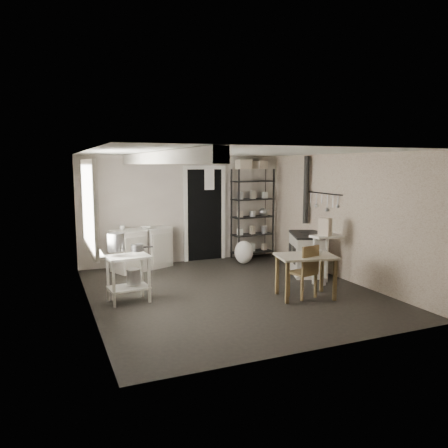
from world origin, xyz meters
name	(u,v)px	position (x,y,z in m)	size (l,w,h in m)	color
floor	(231,291)	(0.00, 0.00, 0.00)	(5.00, 5.00, 0.00)	black
ceiling	(231,152)	(0.00, 0.00, 2.30)	(5.00, 5.00, 0.00)	silver
wall_back	(185,209)	(0.00, 2.50, 1.15)	(4.50, 0.02, 2.30)	#ABA092
wall_front	(321,251)	(0.00, -2.50, 1.15)	(4.50, 0.02, 2.30)	#ABA092
wall_left	(88,231)	(-2.25, 0.00, 1.15)	(0.02, 5.00, 2.30)	#ABA092
wall_right	(343,217)	(2.25, 0.00, 1.15)	(0.02, 5.00, 2.30)	#ABA092
window	(88,206)	(-2.22, 0.20, 1.50)	(0.12, 1.76, 1.28)	silver
doorway	(205,215)	(0.45, 2.47, 1.00)	(0.96, 0.10, 2.08)	silver
ceiling_beam	(158,158)	(-1.20, 0.00, 2.20)	(0.18, 5.00, 0.18)	silver
wallpaper_panel	(343,217)	(2.24, 0.00, 1.15)	(0.01, 5.00, 2.30)	#C1B29D
utensil_rail	(322,193)	(2.19, 0.60, 1.55)	(0.06, 1.20, 0.44)	#ACACAE
prep_table	(128,276)	(-1.67, 0.10, 0.40)	(0.63, 0.45, 0.72)	silver
stockpot	(116,242)	(-1.84, 0.15, 0.94)	(0.25, 0.25, 0.27)	#ACACAE
saucepan	(137,248)	(-1.54, 0.04, 0.85)	(0.19, 0.19, 0.11)	#ACACAE
bucket	(134,276)	(-1.59, 0.14, 0.39)	(0.22, 0.22, 0.24)	#ACACAE
base_cabinets	(142,246)	(-1.02, 2.18, 0.46)	(1.26, 0.54, 0.83)	beige
mixing_bowl	(145,223)	(-0.96, 2.08, 0.95)	(0.26, 0.26, 0.06)	white
counter_cup	(122,223)	(-1.41, 2.12, 0.96)	(0.11, 0.11, 0.09)	white
shelf_rack	(252,216)	(1.54, 2.31, 0.95)	(0.95, 0.37, 2.00)	black
shelf_jar	(240,198)	(1.21, 2.26, 1.36)	(0.08, 0.08, 0.18)	white
storage_box_a	(244,169)	(1.29, 2.25, 2.01)	(0.29, 0.26, 0.20)	beige
storage_box_b	(260,170)	(1.72, 2.32, 1.99)	(0.27, 0.25, 0.17)	beige
stove	(307,251)	(1.84, 0.56, 0.44)	(0.55, 0.99, 0.78)	beige
stovepipe	(306,190)	(2.13, 1.06, 1.59)	(0.11, 0.11, 1.45)	black
side_ledge	(326,259)	(1.79, -0.14, 0.43)	(0.56, 0.30, 0.86)	silver
oats_box	(325,227)	(1.74, -0.16, 1.01)	(0.13, 0.21, 0.31)	beige
work_table	(305,274)	(0.97, -0.75, 0.38)	(0.90, 0.63, 0.68)	beige
table_cup	(319,248)	(1.16, -0.82, 0.81)	(0.10, 0.10, 0.09)	white
chair	(302,267)	(0.93, -0.72, 0.48)	(0.35, 0.37, 0.86)	brown
flour_sack	(244,252)	(1.09, 1.79, 0.24)	(0.41, 0.35, 0.49)	silver
floor_crock	(323,281)	(1.66, -0.26, 0.07)	(0.11, 0.11, 0.14)	white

